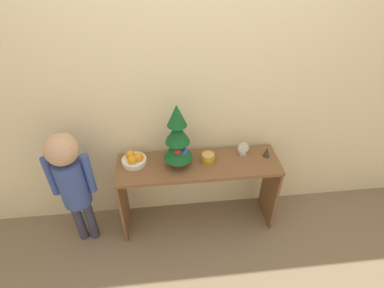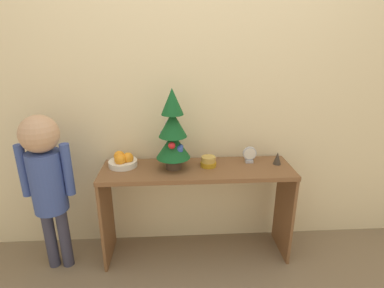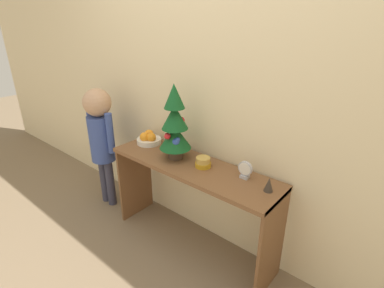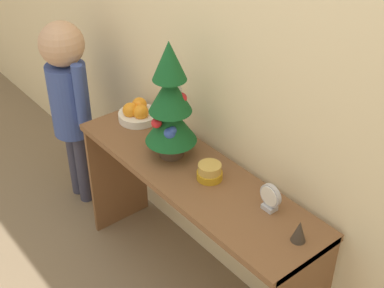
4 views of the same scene
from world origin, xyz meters
TOP-DOWN VIEW (x-y plane):
  - ground_plane at (0.00, 0.00)m, footprint 12.00×12.00m
  - back_wall at (0.00, 0.41)m, footprint 7.00×0.05m
  - console_table at (0.00, 0.18)m, footprint 1.29×0.37m
  - mini_tree at (-0.16, 0.19)m, footprint 0.23×0.23m
  - fruit_bowl at (-0.51, 0.25)m, footprint 0.19×0.19m
  - singing_bowl at (0.08, 0.21)m, footprint 0.11×0.11m
  - desk_clock at (0.37, 0.26)m, footprint 0.10×0.04m
  - figurine at (0.56, 0.22)m, footprint 0.06×0.06m
  - child_figure at (-0.97, 0.11)m, footprint 0.33×0.24m

SIDE VIEW (x-z plane):
  - ground_plane at x=0.00m, z-range 0.00..0.00m
  - console_table at x=0.00m, z-range 0.20..0.89m
  - child_figure at x=-0.97m, z-range 0.16..1.26m
  - singing_bowl at x=0.08m, z-range 0.69..0.76m
  - fruit_bowl at x=-0.51m, z-range 0.68..0.78m
  - figurine at x=0.56m, z-range 0.69..0.78m
  - desk_clock at x=0.37m, z-range 0.69..0.81m
  - mini_tree at x=-0.16m, z-range 0.68..1.22m
  - back_wall at x=0.00m, z-range 0.00..2.50m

